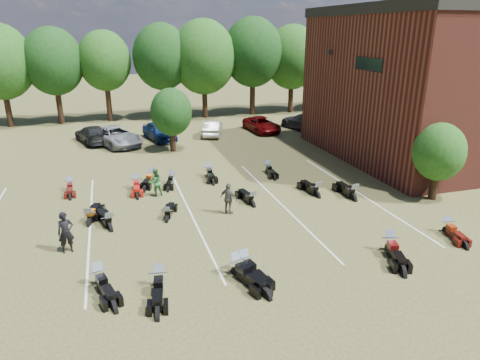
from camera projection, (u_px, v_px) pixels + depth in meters
name	position (u px, v px, depth m)	size (l,w,h in m)	color
ground	(264.00, 230.00, 20.48)	(160.00, 160.00, 0.00)	brown
car_2	(116.00, 136.00, 35.27)	(2.58, 5.60, 1.56)	#909498
car_3	(93.00, 134.00, 36.17)	(2.01, 4.95, 1.44)	black
car_4	(159.00, 131.00, 37.02)	(1.83, 4.55, 1.55)	#0B2052
car_5	(213.00, 128.00, 38.64)	(1.42, 4.06, 1.34)	#B1B1AC
car_6	(262.00, 124.00, 40.10)	(2.25, 4.87, 1.35)	#610507
car_7	(304.00, 121.00, 40.86)	(2.21, 5.44, 1.58)	#36353A
person_black	(66.00, 232.00, 18.18)	(0.67, 0.44, 1.84)	black
person_green	(155.00, 182.00, 24.45)	(0.80, 0.62, 1.64)	#296F31
person_grey	(229.00, 199.00, 22.03)	(0.99, 0.41, 1.68)	#535047
motorcycle_1	(100.00, 286.00, 16.00)	(0.75, 2.36, 1.31)	black
motorcycle_2	(245.00, 271.00, 16.98)	(0.73, 2.30, 1.28)	black
motorcycle_3	(160.00, 288.00, 15.90)	(0.75, 2.36, 1.32)	black
motorcycle_4	(237.00, 276.00, 16.68)	(0.78, 2.44, 1.36)	black
motorcycle_5	(389.00, 252.00, 18.47)	(0.80, 2.50, 1.39)	black
motorcycle_6	(446.00, 233.00, 20.22)	(0.66, 2.08, 1.16)	#470D0A
motorcycle_8	(90.00, 224.00, 21.07)	(0.75, 2.34, 1.31)	black
motorcycle_9	(110.00, 230.00, 20.53)	(0.76, 2.39, 1.33)	black
motorcycle_10	(167.00, 221.00, 21.48)	(0.65, 2.04, 1.14)	black
motorcycle_11	(252.00, 206.00, 23.32)	(0.71, 2.23, 1.25)	black
motorcycle_12	(317.00, 197.00, 24.57)	(0.76, 2.37, 1.32)	black
motorcycle_13	(353.00, 200.00, 24.12)	(0.80, 2.51, 1.40)	black
motorcycle_14	(71.00, 190.00, 25.57)	(0.66, 2.07, 1.16)	#4A0D0A
motorcycle_15	(137.00, 188.00, 25.87)	(0.73, 2.28, 1.27)	#9B140B
motorcycle_16	(172.00, 183.00, 26.80)	(0.64, 2.00, 1.11)	black
motorcycle_17	(151.00, 182.00, 27.00)	(0.72, 2.27, 1.27)	black
motorcycle_19	(209.00, 176.00, 28.03)	(0.71, 2.22, 1.24)	black
motorcycle_20	(267.00, 172.00, 28.76)	(0.66, 2.06, 1.15)	black
tree_line	(160.00, 58.00, 44.26)	(56.00, 6.00, 9.79)	black
young_tree_near_building	(439.00, 152.00, 23.37)	(2.80, 2.80, 4.16)	black
young_tree_midfield	(171.00, 112.00, 32.88)	(3.20, 3.20, 4.70)	black
parking_lines	(191.00, 213.00, 22.35)	(20.10, 14.00, 0.01)	silver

